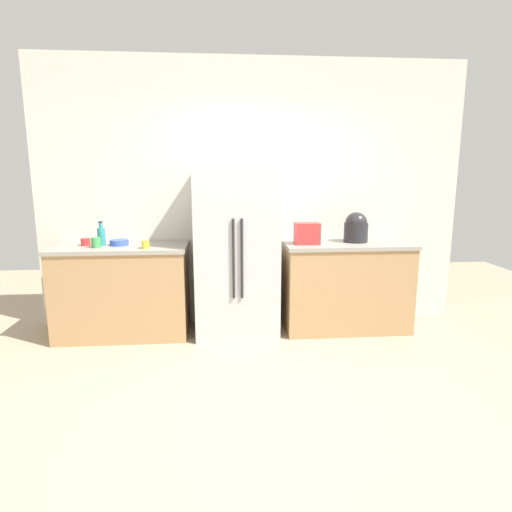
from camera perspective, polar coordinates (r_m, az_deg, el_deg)
The scene contains 12 objects.
ground_plane at distance 3.34m, azimuth 2.09°, elevation -18.65°, with size 9.22×9.22×0.00m, color tan.
kitchen_back_panel at distance 4.73m, azimuth -0.47°, elevation 8.24°, with size 4.61×0.10×2.84m, color silver.
counter_left at distance 4.60m, azimuth -17.33°, elevation -4.38°, with size 1.33×0.67×0.94m.
counter_right at distance 4.68m, azimuth 11.82°, elevation -3.84°, with size 1.33×0.67×0.94m.
refrigerator at distance 4.38m, azimuth -2.64°, elevation 0.50°, with size 0.84×0.69×1.70m.
toaster at distance 4.39m, azimuth 6.83°, elevation 3.02°, with size 0.25×0.17×0.22m, color red.
rice_cooker at distance 4.62m, azimuth 13.23°, elevation 3.69°, with size 0.25×0.25×0.31m.
bottle_a at distance 4.55m, azimuth -19.96°, elevation 2.55°, with size 0.08×0.08×0.24m.
cup_a at distance 4.62m, azimuth -21.82°, elevation 1.77°, with size 0.09×0.09×0.07m, color red.
cup_b at distance 4.25m, azimuth -14.56°, elevation 1.49°, with size 0.07×0.07×0.08m, color yellow.
cup_c at distance 4.45m, azimuth -20.59°, elevation 1.71°, with size 0.09×0.09×0.10m, color green.
bowl_a at distance 4.52m, azimuth -17.82°, elevation 1.74°, with size 0.19×0.19×0.05m, color blue.
Camera 1 is at (-0.36, -2.88, 1.66)m, focal length 29.92 mm.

